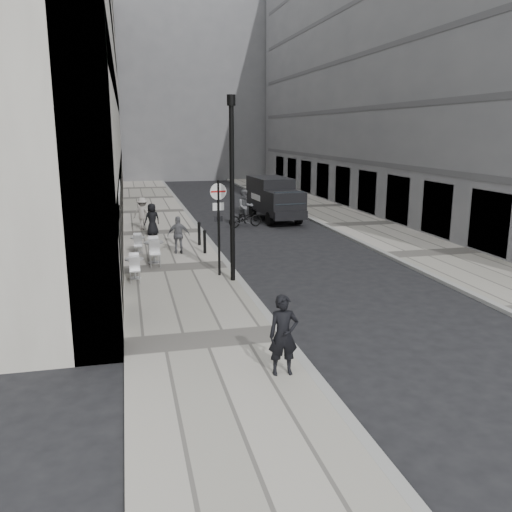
{
  "coord_description": "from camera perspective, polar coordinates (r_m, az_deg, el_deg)",
  "views": [
    {
      "loc": [
        -3.75,
        -10.06,
        5.25
      ],
      "look_at": [
        0.12,
        6.07,
        1.4
      ],
      "focal_mm": 38.0,
      "sensor_mm": 36.0,
      "label": 1
    }
  ],
  "objects": [
    {
      "name": "pedestrian_b",
      "position": [
        29.37,
        -11.85,
        4.4
      ],
      "size": [
        1.26,
        1.06,
        1.7
      ],
      "primitive_type": "imported",
      "rotation": [
        0.0,
        0.0,
        2.67
      ],
      "color": "#A09993",
      "rests_on": "sidewalk"
    },
    {
      "name": "sidewalk",
      "position": [
        28.59,
        -9.76,
        2.41
      ],
      "size": [
        4.0,
        60.0,
        0.12
      ],
      "primitive_type": "cube",
      "color": "#AAA399",
      "rests_on": "ground"
    },
    {
      "name": "cafe_table_mid",
      "position": [
        19.63,
        -12.66,
        -1.1
      ],
      "size": [
        0.66,
        1.5,
        0.85
      ],
      "color": "silver",
      "rests_on": "sidewalk"
    },
    {
      "name": "far_sidewalk",
      "position": [
        31.25,
        10.81,
        3.27
      ],
      "size": [
        4.0,
        60.0,
        0.12
      ],
      "primitive_type": "cube",
      "color": "#AAA399",
      "rests_on": "ground"
    },
    {
      "name": "pedestrian_a",
      "position": [
        23.27,
        -8.15,
        2.21
      ],
      "size": [
        0.95,
        0.41,
        1.6
      ],
      "primitive_type": "imported",
      "rotation": [
        0.0,
        0.0,
        3.12
      ],
      "color": "slate",
      "rests_on": "sidewalk"
    },
    {
      "name": "ground",
      "position": [
        11.95,
        6.41,
        -13.08
      ],
      "size": [
        120.0,
        120.0,
        0.0
      ],
      "primitive_type": "plane",
      "color": "black",
      "rests_on": "ground"
    },
    {
      "name": "cafe_table_far",
      "position": [
        23.75,
        -12.32,
        1.29
      ],
      "size": [
        0.62,
        1.41,
        0.8
      ],
      "color": "#B5B5B7",
      "rests_on": "sidewalk"
    },
    {
      "name": "walking_man",
      "position": [
        11.65,
        2.9,
        -8.32
      ],
      "size": [
        0.67,
        0.46,
        1.76
      ],
      "primitive_type": "imported",
      "rotation": [
        0.0,
        0.0,
        -0.06
      ],
      "color": "black",
      "rests_on": "sidewalk"
    },
    {
      "name": "lamppost",
      "position": [
        18.46,
        -2.55,
        7.96
      ],
      "size": [
        0.28,
        0.28,
        6.28
      ],
      "color": "black",
      "rests_on": "sidewalk"
    },
    {
      "name": "bollard_far",
      "position": [
        24.92,
        -6.0,
        2.3
      ],
      "size": [
        0.13,
        0.13,
        1.01
      ],
      "primitive_type": "cylinder",
      "color": "black",
      "rests_on": "sidewalk"
    },
    {
      "name": "sign_post",
      "position": [
        19.32,
        -3.96,
        4.32
      ],
      "size": [
        0.59,
        0.12,
        3.43
      ],
      "rotation": [
        0.0,
        0.0,
        0.1
      ],
      "color": "black",
      "rests_on": "sidewalk"
    },
    {
      "name": "panel_van",
      "position": [
        32.45,
        1.88,
        6.26
      ],
      "size": [
        2.31,
        5.45,
        2.51
      ],
      "rotation": [
        0.0,
        0.0,
        0.07
      ],
      "color": "black",
      "rests_on": "ground"
    },
    {
      "name": "cyclist",
      "position": [
        30.13,
        -1.15,
        4.6
      ],
      "size": [
        2.03,
        1.03,
        2.09
      ],
      "rotation": [
        0.0,
        0.0,
        0.19
      ],
      "color": "black",
      "rests_on": "ground"
    },
    {
      "name": "cafe_table_near",
      "position": [
        21.8,
        -10.68,
        0.59
      ],
      "size": [
        0.77,
        1.75,
        1.0
      ],
      "color": "#BAB9BC",
      "rests_on": "sidewalk"
    },
    {
      "name": "building_far",
      "position": [
        66.52,
        -9.36,
        17.85
      ],
      "size": [
        24.0,
        16.0,
        22.0
      ],
      "primitive_type": "cube",
      "color": "slate",
      "rests_on": "ground"
    },
    {
      "name": "pedestrian_c",
      "position": [
        27.66,
        -10.88,
        3.82
      ],
      "size": [
        0.9,
        0.72,
        1.6
      ],
      "primitive_type": "imported",
      "rotation": [
        0.0,
        0.0,
        3.45
      ],
      "color": "black",
      "rests_on": "sidewalk"
    },
    {
      "name": "building_left",
      "position": [
        34.84,
        -18.09,
        18.63
      ],
      "size": [
        4.0,
        45.0,
        18.0
      ],
      "primitive_type": "cube",
      "color": "beige",
      "rests_on": "ground"
    },
    {
      "name": "building_right",
      "position": [
        39.14,
        14.45,
        19.64
      ],
      "size": [
        6.0,
        45.0,
        20.0
      ],
      "primitive_type": "cube",
      "color": "slate",
      "rests_on": "ground"
    },
    {
      "name": "bollard_near",
      "position": [
        23.23,
        -5.42,
        1.44
      ],
      "size": [
        0.13,
        0.13,
        0.95
      ],
      "primitive_type": "cylinder",
      "color": "black",
      "rests_on": "sidewalk"
    }
  ]
}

